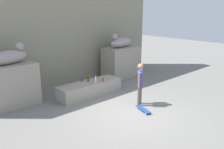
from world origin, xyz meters
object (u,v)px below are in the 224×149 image
object	(u,v)px
bottle_red	(103,80)
bottle_clear	(96,80)
statue_reclining_right	(121,42)
skateboard	(143,109)
bottle_brown	(88,79)
bottle_blue	(81,79)
statue_reclining_left	(8,57)
skater	(140,82)

from	to	relation	value
bottle_red	bottle_clear	distance (m)	0.36
statue_reclining_right	bottle_clear	world-z (taller)	statue_reclining_right
skateboard	bottle_red	xyz separation A→B (m)	(0.04, 2.36, 0.61)
skateboard	bottle_brown	distance (m)	2.89
skateboard	bottle_blue	xyz separation A→B (m)	(-0.63, 3.05, 0.64)
statue_reclining_left	skater	world-z (taller)	statue_reclining_left
bottle_red	skater	bearing A→B (deg)	-80.75
statue_reclining_left	bottle_red	size ratio (longest dim) A/B	6.62
statue_reclining_right	bottle_blue	distance (m)	3.47
bottle_brown	bottle_clear	bearing A→B (deg)	-65.43
bottle_clear	bottle_red	bearing A→B (deg)	-18.59
skater	bottle_brown	size ratio (longest dim) A/B	6.04
statue_reclining_left	skateboard	world-z (taller)	statue_reclining_left
skater	bottle_clear	xyz separation A→B (m)	(-0.64, 1.97, -0.21)
statue_reclining_right	skateboard	bearing A→B (deg)	49.66
statue_reclining_left	bottle_clear	bearing A→B (deg)	-33.17
bottle_blue	bottle_clear	bearing A→B (deg)	-60.36
statue_reclining_left	bottle_blue	xyz separation A→B (m)	(2.75, -0.78, -1.24)
skater	statue_reclining_left	bearing A→B (deg)	104.96
bottle_blue	bottle_clear	xyz separation A→B (m)	(0.33, -0.58, 0.01)
statue_reclining_left	bottle_red	distance (m)	3.93
bottle_clear	skater	bearing A→B (deg)	-72.02
bottle_clear	bottle_brown	world-z (taller)	bottle_clear
skater	bottle_red	distance (m)	1.90
statue_reclining_left	bottle_clear	xyz separation A→B (m)	(3.08, -1.36, -1.23)
skater	bottle_red	size ratio (longest dim) A/B	6.62
statue_reclining_right	bottle_brown	size ratio (longest dim) A/B	5.99
statue_reclining_left	bottle_clear	size ratio (longest dim) A/B	5.10
skateboard	bottle_blue	distance (m)	3.18
bottle_blue	skater	bearing A→B (deg)	-69.18
skateboard	bottle_red	distance (m)	2.44
statue_reclining_right	bottle_brown	bearing A→B (deg)	12.25
skater	skateboard	distance (m)	1.05
skater	statue_reclining_right	bearing A→B (deg)	23.49
statue_reclining_right	bottle_brown	world-z (taller)	statue_reclining_right
statue_reclining_left	bottle_brown	world-z (taller)	statue_reclining_left
bottle_blue	bottle_brown	xyz separation A→B (m)	(0.19, -0.26, -0.02)
bottle_brown	bottle_red	bearing A→B (deg)	-41.88
bottle_clear	bottle_blue	bearing A→B (deg)	119.64
statue_reclining_left	statue_reclining_right	bearing A→B (deg)	-9.48
bottle_blue	bottle_brown	world-z (taller)	bottle_blue
skater	skateboard	bearing A→B (deg)	-157.86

